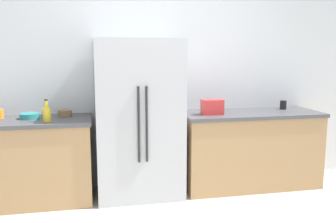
{
  "coord_description": "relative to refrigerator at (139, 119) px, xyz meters",
  "views": [
    {
      "loc": [
        -0.7,
        -2.55,
        1.55
      ],
      "look_at": [
        -0.09,
        0.4,
        1.07
      ],
      "focal_mm": 39.05,
      "sensor_mm": 36.0,
      "label": 1
    }
  ],
  "objects": [
    {
      "name": "kitchen_back_panel",
      "position": [
        0.23,
        0.39,
        0.48
      ],
      "size": [
        5.55,
        0.1,
        2.67
      ],
      "primitive_type": "cube",
      "color": "silver",
      "rests_on": "ground_plane"
    },
    {
      "name": "counter_left",
      "position": [
        -1.12,
        0.02,
        -0.41
      ],
      "size": [
        1.24,
        0.66,
        0.88
      ],
      "color": "tan",
      "rests_on": "ground_plane"
    },
    {
      "name": "counter_right",
      "position": [
        1.31,
        0.02,
        -0.41
      ],
      "size": [
        1.61,
        0.66,
        0.88
      ],
      "color": "tan",
      "rests_on": "ground_plane"
    },
    {
      "name": "refrigerator",
      "position": [
        0.0,
        0.0,
        0.0
      ],
      "size": [
        0.91,
        0.68,
        1.7
      ],
      "color": "#B7BABF",
      "rests_on": "ground_plane"
    },
    {
      "name": "toaster",
      "position": [
        0.82,
        -0.06,
        0.11
      ],
      "size": [
        0.23,
        0.14,
        0.17
      ],
      "primitive_type": "cube",
      "color": "red",
      "rests_on": "counter_right"
    },
    {
      "name": "bottle_a",
      "position": [
        -0.93,
        -0.14,
        0.11
      ],
      "size": [
        0.08,
        0.08,
        0.23
      ],
      "color": "yellow",
      "rests_on": "counter_left"
    },
    {
      "name": "cup_b",
      "position": [
        1.79,
        0.14,
        0.08
      ],
      "size": [
        0.08,
        0.08,
        0.11
      ],
      "primitive_type": "cylinder",
      "color": "black",
      "rests_on": "counter_right"
    },
    {
      "name": "bowl_a",
      "position": [
        -1.13,
        0.08,
        0.06
      ],
      "size": [
        0.2,
        0.2,
        0.06
      ],
      "primitive_type": "cylinder",
      "color": "teal",
      "rests_on": "counter_left"
    },
    {
      "name": "bowl_b",
      "position": [
        -0.78,
        0.15,
        0.06
      ],
      "size": [
        0.15,
        0.15,
        0.07
      ],
      "primitive_type": "cylinder",
      "color": "brown",
      "rests_on": "counter_left"
    }
  ]
}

